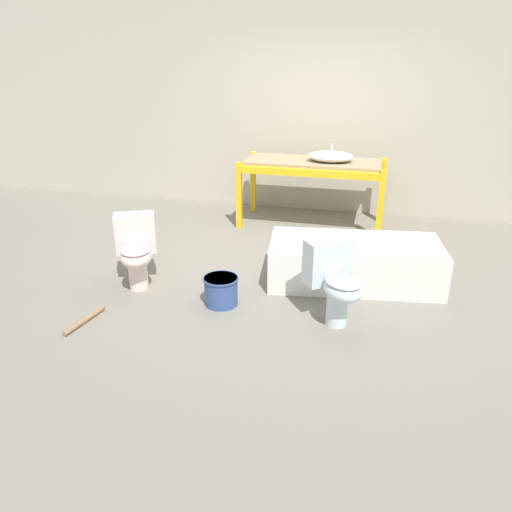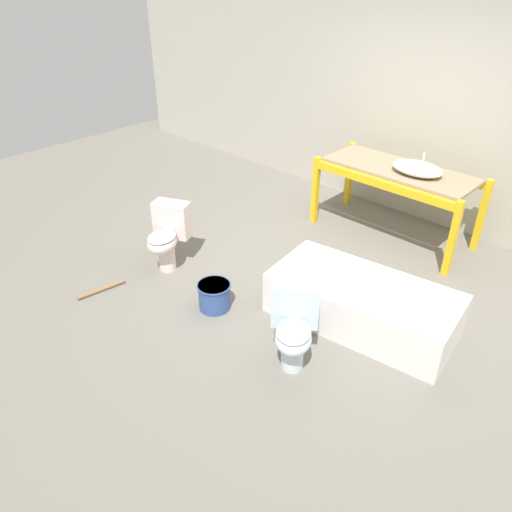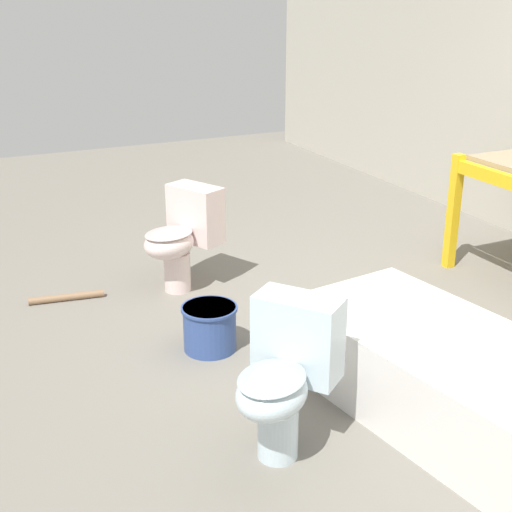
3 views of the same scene
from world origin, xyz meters
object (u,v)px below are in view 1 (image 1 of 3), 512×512
(bathtub_main, at_px, (355,259))
(bucket_white, at_px, (221,290))
(toilet_far, at_px, (335,279))
(toilet_near, at_px, (136,248))
(sink_basin, at_px, (331,156))

(bathtub_main, height_order, bucket_white, bathtub_main)
(toilet_far, bearing_deg, bathtub_main, 44.81)
(bathtub_main, bearing_deg, toilet_near, -171.42)
(bathtub_main, relative_size, toilet_near, 2.51)
(sink_basin, height_order, toilet_near, sink_basin)
(bathtub_main, height_order, toilet_far, toilet_far)
(bucket_white, bearing_deg, bathtub_main, 34.31)
(toilet_near, xyz_separation_m, bucket_white, (0.92, -0.18, -0.26))
(sink_basin, height_order, bathtub_main, sink_basin)
(bathtub_main, bearing_deg, sink_basin, 97.74)
(bathtub_main, xyz_separation_m, toilet_near, (-2.07, -0.60, 0.16))
(toilet_near, bearing_deg, toilet_far, -31.88)
(toilet_near, distance_m, bucket_white, 0.97)
(sink_basin, relative_size, bathtub_main, 0.33)
(toilet_near, distance_m, toilet_far, 1.96)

